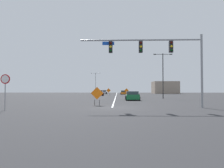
{
  "coord_description": "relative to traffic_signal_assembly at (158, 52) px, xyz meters",
  "views": [
    {
      "loc": [
        0.55,
        -18.48,
        1.68
      ],
      "look_at": [
        -0.93,
        30.13,
        2.97
      ],
      "focal_mm": 32.23,
      "sensor_mm": 36.0,
      "label": 1
    }
  ],
  "objects": [
    {
      "name": "ground",
      "position": [
        -4.19,
        0.02,
        -5.1
      ],
      "size": [
        169.48,
        169.48,
        0.0
      ],
      "primitive_type": "plane",
      "color": "#2D2D30"
    },
    {
      "name": "road_centre_stripe",
      "position": [
        -4.19,
        47.09,
        -5.09
      ],
      "size": [
        0.16,
        94.15,
        0.01
      ],
      "color": "white",
      "rests_on": "ground"
    },
    {
      "name": "traffic_signal_assembly",
      "position": [
        0.0,
        0.0,
        0.0
      ],
      "size": [
        11.19,
        0.44,
        6.71
      ],
      "color": "gray",
      "rests_on": "ground"
    },
    {
      "name": "stop_sign",
      "position": [
        -12.59,
        -2.84,
        -3.08
      ],
      "size": [
        0.76,
        0.07,
        2.87
      ],
      "color": "gray",
      "rests_on": "ground"
    },
    {
      "name": "street_lamp_near_left",
      "position": [
        4.61,
        18.64,
        -0.21
      ],
      "size": [
        3.44,
        0.24,
        8.28
      ],
      "color": "black",
      "rests_on": "ground"
    },
    {
      "name": "street_lamp_near_right",
      "position": [
        -12.69,
        61.7,
        -0.18
      ],
      "size": [
        3.7,
        0.24,
        8.29
      ],
      "color": "gray",
      "rests_on": "ground"
    },
    {
      "name": "construction_sign_left_lane",
      "position": [
        -6.5,
        41.36,
        -3.85
      ],
      "size": [
        1.29,
        0.3,
        1.99
      ],
      "color": "orange",
      "rests_on": "ground"
    },
    {
      "name": "construction_sign_left_shoulder",
      "position": [
        -1.33,
        36.67,
        -3.86
      ],
      "size": [
        1.25,
        0.06,
        1.96
      ],
      "color": "orange",
      "rests_on": "ground"
    },
    {
      "name": "construction_sign_right_lane",
      "position": [
        -5.87,
        2.64,
        -3.91
      ],
      "size": [
        1.33,
        0.12,
        1.93
      ],
      "color": "orange",
      "rests_on": "ground"
    },
    {
      "name": "car_green_near",
      "position": [
        -1.44,
        12.92,
        -4.46
      ],
      "size": [
        2.2,
        4.09,
        1.37
      ],
      "color": "#196B38",
      "rests_on": "ground"
    },
    {
      "name": "car_red_passing",
      "position": [
        -8.63,
        35.24,
        -4.44
      ],
      "size": [
        2.11,
        4.23,
        1.42
      ],
      "color": "red",
      "rests_on": "ground"
    },
    {
      "name": "car_orange_far",
      "position": [
        -1.87,
        45.98,
        -4.49
      ],
      "size": [
        2.08,
        4.03,
        1.31
      ],
      "color": "orange",
      "rests_on": "ground"
    },
    {
      "name": "car_silver_mid",
      "position": [
        -8.86,
        55.37,
        -4.45
      ],
      "size": [
        2.09,
        4.43,
        1.38
      ],
      "color": "#B7BABF",
      "rests_on": "ground"
    },
    {
      "name": "car_black_distant",
      "position": [
        -0.32,
        23.73,
        -4.5
      ],
      "size": [
        2.09,
        4.27,
        1.29
      ],
      "color": "black",
      "rests_on": "ground"
    },
    {
      "name": "roadside_building_east",
      "position": [
        14.82,
        61.36,
        -2.72
      ],
      "size": [
        9.34,
        8.52,
        4.75
      ],
      "color": "gray",
      "rests_on": "ground"
    }
  ]
}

